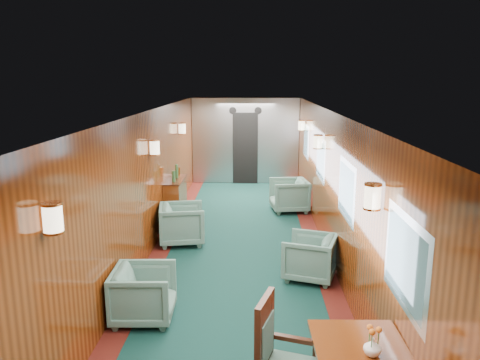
% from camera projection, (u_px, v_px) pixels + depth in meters
% --- Properties ---
extents(room, '(12.00, 12.10, 2.40)m').
position_uv_depth(room, '(238.00, 163.00, 7.24)').
color(room, '#0E332D').
rests_on(room, ground).
extents(bulkhead, '(2.98, 0.17, 2.39)m').
position_uv_depth(bulkhead, '(245.00, 141.00, 13.11)').
color(bulkhead, '#ABAEB2').
rests_on(bulkhead, ground).
extents(windows_right, '(0.02, 8.60, 0.80)m').
position_uv_depth(windows_right, '(331.00, 172.00, 7.48)').
color(windows_right, silver).
rests_on(windows_right, ground).
extents(wall_sconces, '(2.97, 7.97, 0.25)m').
position_uv_depth(wall_sconces, '(239.00, 148.00, 7.76)').
color(wall_sconces, '#F2E3BC').
rests_on(wall_sconces, ground).
extents(side_chair, '(0.62, 0.64, 1.13)m').
position_uv_depth(side_chair, '(279.00, 356.00, 3.97)').
color(side_chair, '#1E4742').
rests_on(side_chair, ground).
extents(credenza, '(0.33, 1.05, 1.22)m').
position_uv_depth(credenza, '(176.00, 201.00, 9.49)').
color(credenza, '#62290D').
rests_on(credenza, ground).
extents(flower_vase, '(0.15, 0.15, 0.15)m').
position_uv_depth(flower_vase, '(373.00, 347.00, 3.64)').
color(flower_vase, white).
rests_on(flower_vase, dining_table).
extents(armchair_left_near, '(0.77, 0.75, 0.67)m').
position_uv_depth(armchair_left_near, '(144.00, 294.00, 5.72)').
color(armchair_left_near, '#1E4742').
rests_on(armchair_left_near, ground).
extents(armchair_left_far, '(0.91, 0.89, 0.72)m').
position_uv_depth(armchair_left_far, '(182.00, 224.00, 8.40)').
color(armchair_left_far, '#1E4742').
rests_on(armchair_left_far, ground).
extents(armchair_right_near, '(0.91, 0.90, 0.66)m').
position_uv_depth(armchair_right_near, '(310.00, 257.00, 6.91)').
color(armchair_right_near, '#1E4742').
rests_on(armchair_right_near, ground).
extents(armchair_right_far, '(0.90, 0.88, 0.73)m').
position_uv_depth(armchair_right_far, '(289.00, 195.00, 10.43)').
color(armchair_right_far, '#1E4742').
rests_on(armchair_right_far, ground).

